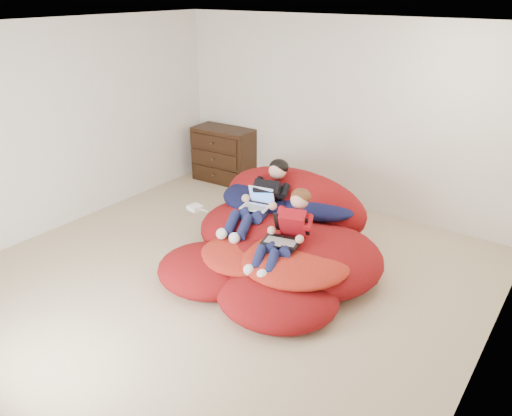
# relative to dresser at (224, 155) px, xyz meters

# --- Properties ---
(room_shell) EXTENTS (5.10, 5.10, 2.77)m
(room_shell) POSITION_rel_dresser_xyz_m (1.82, -2.25, -0.20)
(room_shell) COLOR tan
(room_shell) RESTS_ON ground
(dresser) EXTENTS (0.96, 0.55, 0.84)m
(dresser) POSITION_rel_dresser_xyz_m (0.00, 0.00, 0.00)
(dresser) COLOR black
(dresser) RESTS_ON ground
(beanbag_pile) EXTENTS (2.38, 2.40, 0.90)m
(beanbag_pile) POSITION_rel_dresser_xyz_m (2.07, -1.58, -0.16)
(beanbag_pile) COLOR maroon
(beanbag_pile) RESTS_ON ground
(cream_pillow) EXTENTS (0.41, 0.26, 0.26)m
(cream_pillow) POSITION_rel_dresser_xyz_m (1.53, -0.91, 0.20)
(cream_pillow) COLOR beige
(cream_pillow) RESTS_ON beanbag_pile
(older_boy) EXTENTS (0.40, 1.13, 0.64)m
(older_boy) POSITION_rel_dresser_xyz_m (1.76, -1.46, 0.24)
(older_boy) COLOR black
(older_boy) RESTS_ON beanbag_pile
(younger_boy) EXTENTS (0.37, 0.95, 0.64)m
(younger_boy) POSITION_rel_dresser_xyz_m (2.37, -1.91, 0.19)
(younger_boy) COLOR #A80E17
(younger_boy) RESTS_ON beanbag_pile
(laptop_white) EXTENTS (0.33, 0.32, 0.22)m
(laptop_white) POSITION_rel_dresser_xyz_m (1.76, -1.57, 0.20)
(laptop_white) COLOR white
(laptop_white) RESTS_ON older_boy
(laptop_black) EXTENTS (0.41, 0.45, 0.25)m
(laptop_black) POSITION_rel_dresser_xyz_m (2.37, -1.94, 0.14)
(laptop_black) COLOR black
(laptop_black) RESTS_ON younger_boy
(power_adapter) EXTENTS (0.16, 0.16, 0.05)m
(power_adapter) POSITION_rel_dresser_xyz_m (0.99, -1.76, -0.00)
(power_adapter) COLOR white
(power_adapter) RESTS_ON beanbag_pile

